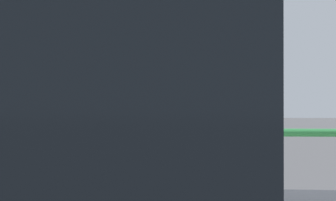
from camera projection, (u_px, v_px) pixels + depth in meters
The scene contains 3 objects.
parking_meter at pixel (226, 143), 2.79m from camera, with size 0.19×0.20×1.44m.
pedestrian_at_meter at pixel (92, 158), 2.97m from camera, with size 0.71×0.47×1.74m.
background_railing at pixel (200, 167), 5.25m from camera, with size 24.06×0.06×1.05m.
Camera 1 is at (0.25, -2.54, 1.37)m, focal length 73.89 mm.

